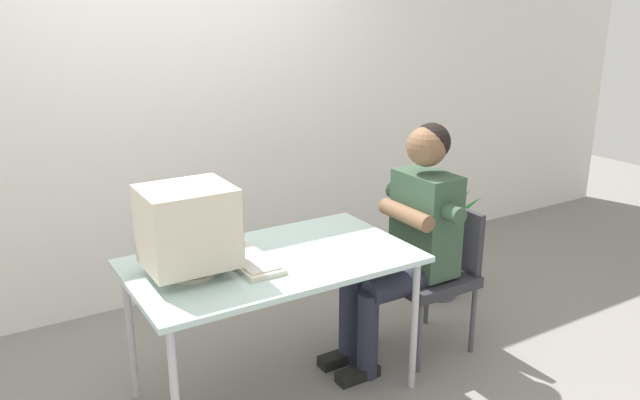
% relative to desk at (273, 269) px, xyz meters
% --- Properties ---
extents(ground_plane, '(12.00, 12.00, 0.00)m').
position_rel_desk_xyz_m(ground_plane, '(0.00, 0.00, -0.68)').
color(ground_plane, gray).
extents(wall_back, '(8.00, 0.10, 3.00)m').
position_rel_desk_xyz_m(wall_back, '(0.30, 1.40, 0.82)').
color(wall_back, silver).
rests_on(wall_back, ground_plane).
extents(desk, '(1.37, 0.78, 0.74)m').
position_rel_desk_xyz_m(desk, '(0.00, 0.00, 0.00)').
color(desk, '#B7B7BC').
rests_on(desk, ground_plane).
extents(crt_monitor, '(0.40, 0.33, 0.41)m').
position_rel_desk_xyz_m(crt_monitor, '(-0.40, 0.02, 0.28)').
color(crt_monitor, beige).
rests_on(crt_monitor, desk).
extents(keyboard, '(0.18, 0.47, 0.03)m').
position_rel_desk_xyz_m(keyboard, '(-0.12, 0.02, 0.07)').
color(keyboard, beige).
rests_on(keyboard, desk).
extents(office_chair, '(0.45, 0.45, 0.82)m').
position_rel_desk_xyz_m(office_chair, '(1.00, -0.04, -0.21)').
color(office_chair, '#4C4C51').
rests_on(office_chair, ground_plane).
extents(person_seated, '(0.73, 0.56, 1.32)m').
position_rel_desk_xyz_m(person_seated, '(0.81, -0.04, 0.04)').
color(person_seated, '#334C38').
rests_on(person_seated, ground_plane).
extents(potted_plant, '(0.56, 0.52, 0.79)m').
position_rel_desk_xyz_m(potted_plant, '(1.47, 0.43, -0.35)').
color(potted_plant, '#4C4C51').
rests_on(potted_plant, ground_plane).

